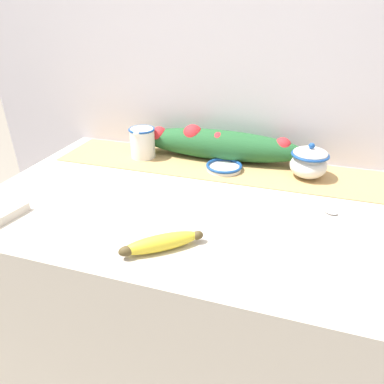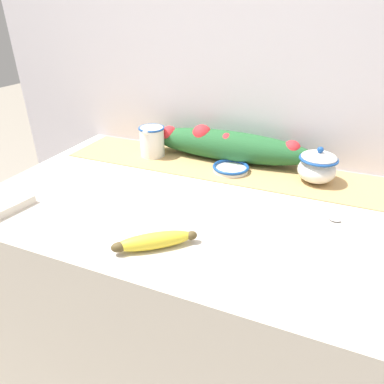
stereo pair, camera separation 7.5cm
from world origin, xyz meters
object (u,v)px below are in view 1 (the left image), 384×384
object	(u,v)px
small_dish	(224,167)
banana	(162,243)
sugar_bowl	(309,162)
cream_pitcher	(143,142)
spoon	(327,211)

from	to	relation	value
small_dish	banana	distance (m)	0.48
small_dish	banana	bearing A→B (deg)	-94.67
sugar_bowl	small_dish	distance (m)	0.28
sugar_bowl	small_dish	xyz separation A→B (m)	(-0.27, -0.03, -0.04)
cream_pitcher	small_dish	bearing A→B (deg)	-4.84
cream_pitcher	spoon	xyz separation A→B (m)	(0.65, -0.21, -0.06)
cream_pitcher	banana	distance (m)	0.58
cream_pitcher	spoon	bearing A→B (deg)	-18.36
sugar_bowl	banana	world-z (taller)	sugar_bowl
cream_pitcher	small_dish	world-z (taller)	cream_pitcher
cream_pitcher	small_dish	size ratio (longest dim) A/B	0.92
cream_pitcher	sugar_bowl	bearing A→B (deg)	-0.16
sugar_bowl	small_dish	world-z (taller)	sugar_bowl
banana	small_dish	bearing A→B (deg)	85.33
spoon	banana	bearing A→B (deg)	-121.65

